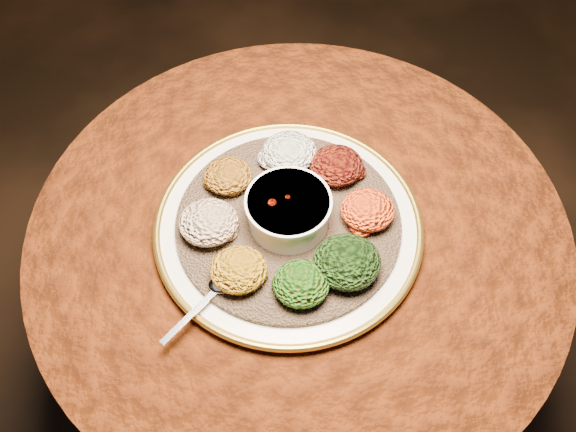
{
  "coord_description": "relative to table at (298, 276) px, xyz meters",
  "views": [
    {
      "loc": [
        -0.08,
        -0.62,
        1.68
      ],
      "look_at": [
        -0.02,
        0.01,
        0.76
      ],
      "focal_mm": 40.0,
      "sensor_mm": 36.0,
      "label": 1
    }
  ],
  "objects": [
    {
      "name": "table",
      "position": [
        0.0,
        0.0,
        0.0
      ],
      "size": [
        0.96,
        0.96,
        0.73
      ],
      "color": "black",
      "rests_on": "ground"
    },
    {
      "name": "spoon",
      "position": [
        -0.14,
        -0.13,
        0.21
      ],
      "size": [
        0.12,
        0.11,
        0.01
      ],
      "rotation": [
        0.0,
        0.0,
        -2.36
      ],
      "color": "silver",
      "rests_on": "injera"
    },
    {
      "name": "portion_kitfo",
      "position": [
        0.08,
        0.09,
        0.23
      ],
      "size": [
        0.1,
        0.09,
        0.05
      ],
      "primitive_type": "ellipsoid",
      "color": "black",
      "rests_on": "injera"
    },
    {
      "name": "platter",
      "position": [
        -0.02,
        -0.0,
        0.19
      ],
      "size": [
        0.59,
        0.59,
        0.02
      ],
      "rotation": [
        0.0,
        0.0,
        0.4
      ],
      "color": "beige",
      "rests_on": "table"
    },
    {
      "name": "portion_timatim",
      "position": [
        -0.15,
        -0.01,
        0.23
      ],
      "size": [
        0.1,
        0.1,
        0.05
      ],
      "primitive_type": "ellipsoid",
      "color": "maroon",
      "rests_on": "injera"
    },
    {
      "name": "portion_shiro",
      "position": [
        -0.12,
        0.09,
        0.23
      ],
      "size": [
        0.09,
        0.08,
        0.04
      ],
      "primitive_type": "ellipsoid",
      "color": "#924C11",
      "rests_on": "injera"
    },
    {
      "name": "portion_gomen",
      "position": [
        0.07,
        -0.11,
        0.23
      ],
      "size": [
        0.11,
        0.1,
        0.05
      ],
      "primitive_type": "ellipsoid",
      "color": "black",
      "rests_on": "injera"
    },
    {
      "name": "portion_tikil",
      "position": [
        0.12,
        -0.01,
        0.23
      ],
      "size": [
        0.09,
        0.09,
        0.04
      ],
      "primitive_type": "ellipsoid",
      "color": "#A8600E",
      "rests_on": "injera"
    },
    {
      "name": "portion_kik",
      "position": [
        -0.11,
        -0.11,
        0.23
      ],
      "size": [
        0.09,
        0.09,
        0.04
      ],
      "primitive_type": "ellipsoid",
      "color": "#A8640E",
      "rests_on": "injera"
    },
    {
      "name": "portion_ayib",
      "position": [
        -0.01,
        0.13,
        0.23
      ],
      "size": [
        0.1,
        0.09,
        0.05
      ],
      "primitive_type": "ellipsoid",
      "color": "silver",
      "rests_on": "injera"
    },
    {
      "name": "portion_mixveg",
      "position": [
        -0.01,
        -0.14,
        0.23
      ],
      "size": [
        0.09,
        0.09,
        0.04
      ],
      "primitive_type": "ellipsoid",
      "color": "#A5380A",
      "rests_on": "injera"
    },
    {
      "name": "injera",
      "position": [
        -0.02,
        -0.0,
        0.2
      ],
      "size": [
        0.44,
        0.44,
        0.01
      ],
      "primitive_type": "cylinder",
      "rotation": [
        0.0,
        0.0,
        -0.13
      ],
      "color": "brown",
      "rests_on": "platter"
    },
    {
      "name": "stew_bowl",
      "position": [
        -0.02,
        -0.0,
        0.24
      ],
      "size": [
        0.15,
        0.15,
        0.06
      ],
      "color": "white",
      "rests_on": "injera"
    }
  ]
}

